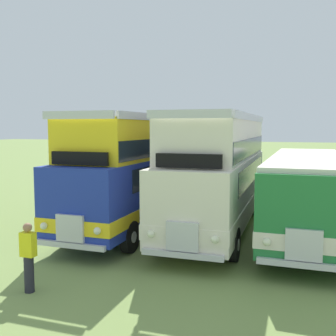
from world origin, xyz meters
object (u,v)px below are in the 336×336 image
(bus_second_in_row, at_px, (219,171))
(marshal_person, at_px, (29,257))
(bus_first_in_row, at_px, (144,167))
(bus_third_in_row, at_px, (306,189))

(bus_second_in_row, xyz_separation_m, marshal_person, (-3.16, -7.46, -1.47))
(bus_first_in_row, bearing_deg, bus_second_in_row, -4.92)
(marshal_person, bearing_deg, bus_first_in_row, 90.52)
(bus_first_in_row, bearing_deg, marshal_person, -89.48)
(bus_first_in_row, height_order, bus_third_in_row, bus_first_in_row)
(bus_second_in_row, bearing_deg, marshal_person, -112.97)
(marshal_person, bearing_deg, bus_second_in_row, 67.03)
(bus_second_in_row, distance_m, marshal_person, 8.23)
(bus_first_in_row, relative_size, bus_second_in_row, 1.09)
(bus_third_in_row, relative_size, marshal_person, 6.19)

